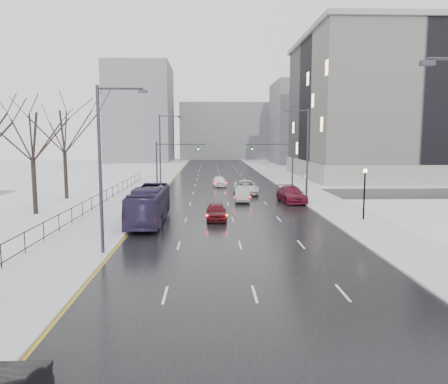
{
  "coord_description": "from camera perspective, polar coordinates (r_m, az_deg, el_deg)",
  "views": [
    {
      "loc": [
        -2.04,
        -5.77,
        7.0
      ],
      "look_at": [
        -0.76,
        30.27,
        2.5
      ],
      "focal_mm": 35.0,
      "sensor_mm": 36.0,
      "label": 1
    }
  ],
  "objects": [
    {
      "name": "bldg_far_center",
      "position": [
        145.91,
        0.34,
        7.9
      ],
      "size": [
        30.0,
        18.0,
        18.0
      ],
      "primitive_type": "cube",
      "color": "slate",
      "rests_on": "ground"
    },
    {
      "name": "sedan_right_near",
      "position": [
        47.86,
        2.39,
        -0.36
      ],
      "size": [
        1.83,
        4.59,
        1.48
      ],
      "primitive_type": "imported",
      "rotation": [
        0.0,
        0.0,
        -0.06
      ],
      "color": "gray",
      "rests_on": "road"
    },
    {
      "name": "sidewalk_left",
      "position": [
        66.67,
        -9.32,
        1.06
      ],
      "size": [
        5.0,
        150.0,
        0.16
      ],
      "primitive_type": "cube",
      "color": "silver",
      "rests_on": "ground"
    },
    {
      "name": "cross_road",
      "position": [
        54.26,
        0.14,
        -0.28
      ],
      "size": [
        130.0,
        10.0,
        0.04
      ],
      "primitive_type": "cube",
      "color": "black",
      "rests_on": "ground"
    },
    {
      "name": "mast_signal_left",
      "position": [
        54.11,
        -7.66,
        3.98
      ],
      "size": [
        6.1,
        0.33,
        6.5
      ],
      "color": "#2D2D33",
      "rests_on": "ground"
    },
    {
      "name": "park_strip",
      "position": [
        68.53,
        -17.22,
        0.98
      ],
      "size": [
        14.0,
        150.0,
        0.12
      ],
      "primitive_type": "cube",
      "color": "white",
      "rests_on": "ground"
    },
    {
      "name": "road",
      "position": [
        66.17,
        -0.26,
        1.06
      ],
      "size": [
        16.0,
        150.0,
        0.04
      ],
      "primitive_type": "cube",
      "color": "black",
      "rests_on": "ground"
    },
    {
      "name": "streetlight_l_near",
      "position": [
        26.53,
        -15.42,
        3.87
      ],
      "size": [
        2.95,
        0.25,
        10.0
      ],
      "color": "#2D2D33",
      "rests_on": "ground"
    },
    {
      "name": "sedan_center_near",
      "position": [
        37.16,
        -1.02,
        -2.56
      ],
      "size": [
        1.74,
        4.24,
        1.44
      ],
      "primitive_type": "imported",
      "rotation": [
        0.0,
        0.0,
        0.01
      ],
      "color": "#530E16",
      "rests_on": "road"
    },
    {
      "name": "no_uturn_sign",
      "position": [
        51.24,
        10.65,
        1.73
      ],
      "size": [
        0.6,
        0.06,
        2.7
      ],
      "color": "#2D2D33",
      "rests_on": "sidewalk_right"
    },
    {
      "name": "bldg_far_left",
      "position": [
        132.47,
        -10.87,
        10.02
      ],
      "size": [
        18.0,
        22.0,
        28.0
      ],
      "primitive_type": "cube",
      "color": "slate",
      "rests_on": "ground"
    },
    {
      "name": "lamppost_r_mid",
      "position": [
        38.29,
        17.89,
        0.69
      ],
      "size": [
        0.36,
        0.36,
        4.28
      ],
      "color": "black",
      "rests_on": "sidewalk_right"
    },
    {
      "name": "tree_park_e",
      "position": [
        52.8,
        -19.84,
        -0.93
      ],
      "size": [
        9.45,
        9.45,
        13.5
      ],
      "primitive_type": null,
      "color": "black",
      "rests_on": "ground"
    },
    {
      "name": "sidewalk_right",
      "position": [
        67.31,
        8.71,
        1.13
      ],
      "size": [
        5.0,
        150.0,
        0.16
      ],
      "primitive_type": "cube",
      "color": "silver",
      "rests_on": "ground"
    },
    {
      "name": "streetlight_r_mid",
      "position": [
        46.92,
        10.58,
        5.31
      ],
      "size": [
        2.95,
        0.25,
        10.0
      ],
      "color": "#2D2D33",
      "rests_on": "ground"
    },
    {
      "name": "streetlight_l_far",
      "position": [
        58.11,
        -8.13,
        5.68
      ],
      "size": [
        2.95,
        0.25,
        10.0
      ],
      "color": "#2D2D33",
      "rests_on": "ground"
    },
    {
      "name": "sedan_center_far",
      "position": [
        62.67,
        -0.62,
        1.43
      ],
      "size": [
        2.08,
        4.52,
        1.5
      ],
      "primitive_type": "imported",
      "rotation": [
        0.0,
        0.0,
        0.07
      ],
      "color": "white",
      "rests_on": "road"
    },
    {
      "name": "bldg_far_right",
      "position": [
        124.52,
        12.07,
        8.8
      ],
      "size": [
        24.0,
        20.0,
        22.0
      ],
      "primitive_type": "cube",
      "color": "slate",
      "rests_on": "ground"
    },
    {
      "name": "mast_signal_right",
      "position": [
        54.66,
        7.85,
        4.01
      ],
      "size": [
        6.1,
        0.33,
        6.5
      ],
      "color": "#2D2D33",
      "rests_on": "ground"
    },
    {
      "name": "tree_park_d",
      "position": [
        43.35,
        -23.35,
        -2.77
      ],
      "size": [
        8.75,
        8.75,
        12.5
      ],
      "primitive_type": null,
      "color": "black",
      "rests_on": "ground"
    },
    {
      "name": "iron_fence",
      "position": [
        37.91,
        -18.83,
        -2.52
      ],
      "size": [
        0.06,
        70.0,
        1.3
      ],
      "color": "black",
      "rests_on": "sidewalk_left"
    },
    {
      "name": "sedan_right_cross",
      "position": [
        54.23,
        2.86,
        0.62
      ],
      "size": [
        2.83,
        6.04,
        1.67
      ],
      "primitive_type": "imported",
      "rotation": [
        0.0,
        0.0,
        0.01
      ],
      "color": "silver",
      "rests_on": "road"
    },
    {
      "name": "bus",
      "position": [
        36.44,
        -9.75,
        -1.66
      ],
      "size": [
        2.49,
        10.54,
        2.94
      ],
      "primitive_type": "imported",
      "rotation": [
        0.0,
        0.0,
        -0.0
      ],
      "color": "#292242",
      "rests_on": "road"
    },
    {
      "name": "civic_building",
      "position": [
        86.25,
        23.73,
        9.32
      ],
      "size": [
        41.0,
        31.0,
        24.8
      ],
      "color": "gray",
      "rests_on": "ground"
    },
    {
      "name": "sedan_right_far",
      "position": [
        47.93,
        8.81,
        -0.3
      ],
      "size": [
        2.87,
        5.99,
        1.69
      ],
      "primitive_type": "imported",
      "rotation": [
        0.0,
        0.0,
        0.09
      ],
      "color": "maroon",
      "rests_on": "road"
    }
  ]
}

